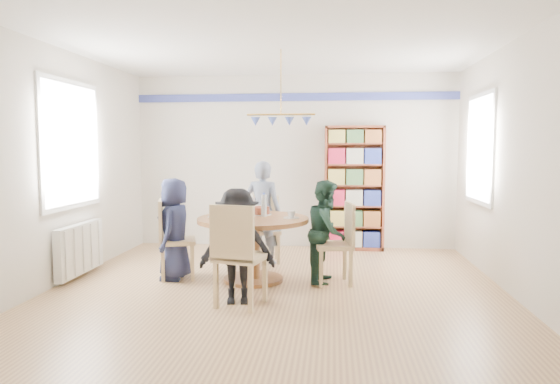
# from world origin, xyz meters

# --- Properties ---
(ground) EXTENTS (5.00, 5.00, 0.00)m
(ground) POSITION_xyz_m (0.00, 0.00, 0.00)
(ground) COLOR tan
(room_shell) EXTENTS (5.00, 5.00, 5.00)m
(room_shell) POSITION_xyz_m (-0.26, 0.87, 1.65)
(room_shell) COLOR white
(room_shell) RESTS_ON ground
(radiator) EXTENTS (0.12, 1.00, 0.60)m
(radiator) POSITION_xyz_m (-2.42, 0.30, 0.35)
(radiator) COLOR silver
(radiator) RESTS_ON ground
(dining_table) EXTENTS (1.30, 1.30, 0.75)m
(dining_table) POSITION_xyz_m (-0.31, 0.37, 0.56)
(dining_table) COLOR brown
(dining_table) RESTS_ON ground
(chair_left) EXTENTS (0.53, 0.53, 0.95)m
(chair_left) POSITION_xyz_m (-1.31, 0.37, 0.52)
(chair_left) COLOR tan
(chair_left) RESTS_ON ground
(chair_right) EXTENTS (0.48, 0.48, 0.94)m
(chair_right) POSITION_xyz_m (0.70, 0.36, 0.51)
(chair_right) COLOR tan
(chair_right) RESTS_ON ground
(chair_far) EXTENTS (0.47, 0.47, 0.90)m
(chair_far) POSITION_xyz_m (-0.31, 1.41, 0.49)
(chair_far) COLOR tan
(chair_far) RESTS_ON ground
(chair_near) EXTENTS (0.55, 0.55, 1.02)m
(chair_near) POSITION_xyz_m (-0.31, -0.64, 0.56)
(chair_near) COLOR tan
(chair_near) RESTS_ON ground
(person_left) EXTENTS (0.40, 0.60, 1.21)m
(person_left) POSITION_xyz_m (-1.26, 0.36, 0.60)
(person_left) COLOR #1C213E
(person_left) RESTS_ON ground
(person_right) EXTENTS (0.52, 0.63, 1.19)m
(person_right) POSITION_xyz_m (0.55, 0.41, 0.60)
(person_right) COLOR #172F25
(person_right) RESTS_ON ground
(person_far) EXTENTS (0.56, 0.41, 1.39)m
(person_far) POSITION_xyz_m (-0.33, 1.28, 0.70)
(person_far) COLOR gray
(person_far) RESTS_ON ground
(person_near) EXTENTS (0.80, 0.54, 1.16)m
(person_near) POSITION_xyz_m (-0.34, -0.49, 0.58)
(person_near) COLOR black
(person_near) RESTS_ON ground
(bookshelf) EXTENTS (0.90, 0.27, 1.90)m
(bookshelf) POSITION_xyz_m (0.94, 2.34, 0.93)
(bookshelf) COLOR maroon
(bookshelf) RESTS_ON ground
(tableware) EXTENTS (1.08, 1.08, 0.28)m
(tableware) POSITION_xyz_m (-0.34, 0.39, 0.81)
(tableware) COLOR white
(tableware) RESTS_ON dining_table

